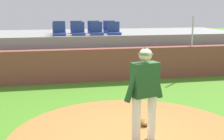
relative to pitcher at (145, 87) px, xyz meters
The scene contains 13 objects.
pitcher is the anchor object (origin of this frame).
fielding_glove 1.21m from the pitcher, 72.02° to the left, with size 0.30×0.20×0.11m, color brown.
brick_barrier 5.69m from the pitcher, 91.62° to the left, with size 14.89×0.40×1.16m, color brown.
fence_post_right 6.74m from the pitcher, 57.16° to the left, with size 0.06×0.06×1.12m, color silver.
bleacher_platform 8.13m from the pitcher, 91.13° to the left, with size 13.05×3.81×1.55m, color gray.
stadium_chair_0 6.88m from the pitcher, 100.41° to the left, with size 0.48×0.44×0.50m.
stadium_chair_1 6.77m from the pitcher, 94.38° to the left, with size 0.48×0.44×0.50m.
stadium_chair_2 6.75m from the pitcher, 88.46° to the left, with size 0.48×0.44×0.50m.
stadium_chair_3 6.83m from the pitcher, 82.64° to the left, with size 0.48×0.44×0.50m.
stadium_chair_4 7.75m from the pitcher, 98.95° to the left, with size 0.48×0.44×0.50m.
stadium_chair_5 7.69m from the pitcher, 93.76° to the left, with size 0.48×0.44×0.50m.
stadium_chair_6 7.63m from the pitcher, 88.47° to the left, with size 0.48×0.44×0.50m.
stadium_chair_7 7.69m from the pitcher, 83.52° to the left, with size 0.48×0.44×0.50m.
Camera 1 is at (-1.46, -5.20, 2.61)m, focal length 49.19 mm.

